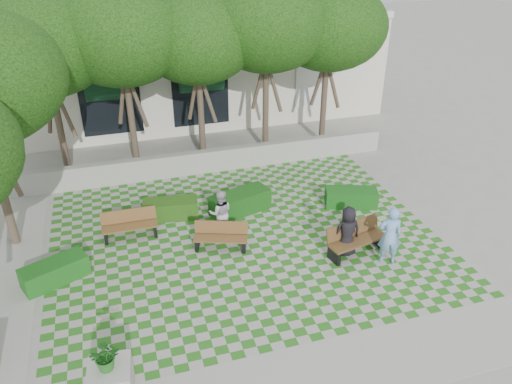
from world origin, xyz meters
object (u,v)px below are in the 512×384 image
object	(u,v)px
bench_east	(356,239)
hedge_west	(55,272)
person_white	(221,213)
bench_mid	(221,237)
person_blue	(390,235)
person_dark	(347,231)
planter_front	(110,376)
bench_west	(130,225)
hedge_midleft	(171,209)
hedge_east	(351,198)
hedge_midright	(240,202)

from	to	relation	value
bench_east	hedge_west	distance (m)	8.80
person_white	bench_mid	bearing A→B (deg)	84.90
person_blue	person_dark	world-z (taller)	person_blue
planter_front	bench_east	bearing A→B (deg)	24.00
bench_east	bench_west	bearing A→B (deg)	144.21
bench_east	hedge_midleft	size ratio (longest dim) A/B	1.09
bench_west	planter_front	distance (m)	6.24
planter_front	hedge_midleft	bearing A→B (deg)	71.88
hedge_east	person_blue	bearing A→B (deg)	-98.37
planter_front	person_white	bearing A→B (deg)	56.06
person_blue	person_white	world-z (taller)	person_blue
bench_east	person_dark	distance (m)	0.45
bench_east	person_dark	size ratio (longest dim) A/B	1.24
bench_east	bench_mid	size ratio (longest dim) A/B	1.16
hedge_east	bench_mid	bearing A→B (deg)	-166.54
planter_front	hedge_east	bearing A→B (deg)	34.70
bench_east	person_white	distance (m)	4.30
bench_west	planter_front	xyz separation A→B (m)	(-0.87, -6.18, 0.20)
bench_mid	hedge_midright	distance (m)	2.26
hedge_midleft	bench_east	bearing A→B (deg)	-36.26
hedge_midright	person_dark	distance (m)	4.16
hedge_west	person_blue	distance (m)	9.61
bench_east	person_white	world-z (taller)	person_white
hedge_west	bench_west	bearing A→B (deg)	37.14
hedge_midright	person_blue	bearing A→B (deg)	-50.26
hedge_midleft	person_white	world-z (taller)	person_white
hedge_west	person_white	size ratio (longest dim) A/B	1.14
person_blue	bench_east	bearing A→B (deg)	-27.76
planter_front	person_dark	bearing A→B (deg)	24.97
bench_mid	person_blue	xyz separation A→B (m)	(4.55, -2.14, 0.52)
hedge_midright	hedge_midleft	world-z (taller)	hedge_midright
hedge_midright	person_white	bearing A→B (deg)	-129.62
bench_mid	hedge_west	xyz separation A→B (m)	(-4.84, -0.20, -0.10)
hedge_west	person_blue	xyz separation A→B (m)	(9.39, -1.94, 0.62)
bench_west	hedge_midright	distance (m)	3.82
hedge_east	person_blue	size ratio (longest dim) A/B	0.96
bench_west	bench_mid	bearing A→B (deg)	-28.05
bench_mid	hedge_midleft	size ratio (longest dim) A/B	0.94
person_white	bench_east	bearing A→B (deg)	157.81
bench_mid	person_white	world-z (taller)	person_white
planter_front	person_dark	world-z (taller)	person_dark
hedge_west	person_blue	size ratio (longest dim) A/B	0.96
planter_front	person_white	world-z (taller)	same
bench_west	hedge_midleft	size ratio (longest dim) A/B	0.95
hedge_west	person_white	bearing A→B (deg)	11.04
person_dark	person_white	size ratio (longest dim) A/B	1.03
hedge_east	planter_front	world-z (taller)	planter_front
person_dark	person_white	bearing A→B (deg)	-28.62
bench_east	hedge_west	world-z (taller)	bench_east
person_dark	hedge_midleft	bearing A→B (deg)	-33.43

